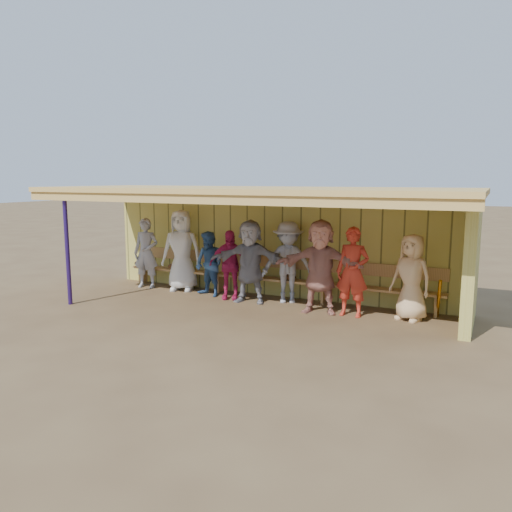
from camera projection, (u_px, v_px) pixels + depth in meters
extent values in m
plane|color=brown|center=(249.00, 308.00, 10.43)|extent=(90.00, 90.00, 0.00)
imported|color=#97989F|center=(146.00, 253.00, 12.27)|extent=(0.70, 0.54, 1.72)
imported|color=white|center=(182.00, 250.00, 11.95)|extent=(1.09, 0.87, 1.95)
imported|color=#32588A|center=(209.00, 264.00, 11.39)|extent=(0.85, 0.74, 1.49)
imported|color=#C01E51|center=(229.00, 265.00, 11.11)|extent=(0.98, 0.65, 1.55)
imported|color=#9899A0|center=(288.00, 262.00, 10.78)|extent=(1.31, 1.07, 1.77)
imported|color=tan|center=(320.00, 267.00, 9.93)|extent=(1.82, 0.83, 1.88)
imported|color=red|center=(352.00, 272.00, 9.69)|extent=(0.65, 0.43, 1.76)
imported|color=#DFB37D|center=(411.00, 277.00, 9.41)|extent=(0.95, 0.79, 1.66)
imported|color=gray|center=(250.00, 261.00, 10.78)|extent=(1.74, 0.80, 1.81)
cube|color=#BFB451|center=(275.00, 244.00, 11.44)|extent=(8.60, 0.20, 2.40)
cube|color=#BFB451|center=(471.00, 263.00, 8.83)|extent=(0.20, 1.62, 2.40)
cube|color=tan|center=(248.00, 190.00, 10.05)|extent=(8.80, 3.20, 0.10)
cube|color=tan|center=(210.00, 199.00, 8.74)|extent=(8.80, 0.10, 0.18)
cube|color=tan|center=(104.00, 194.00, 11.72)|extent=(0.08, 3.00, 0.16)
cube|color=tan|center=(136.00, 195.00, 11.31)|extent=(0.08, 3.00, 0.16)
cube|color=tan|center=(171.00, 195.00, 10.90)|extent=(0.08, 3.00, 0.16)
cube|color=tan|center=(208.00, 196.00, 10.48)|extent=(0.08, 3.00, 0.16)
cube|color=tan|center=(248.00, 197.00, 10.07)|extent=(0.08, 3.00, 0.16)
cube|color=tan|center=(292.00, 198.00, 9.66)|extent=(0.08, 3.00, 0.16)
cube|color=tan|center=(340.00, 199.00, 9.25)|extent=(0.08, 3.00, 0.16)
cube|color=tan|center=(392.00, 199.00, 8.84)|extent=(0.08, 3.00, 0.16)
cube|color=tan|center=(449.00, 200.00, 8.43)|extent=(0.08, 3.00, 0.16)
cylinder|color=navy|center=(67.00, 249.00, 10.56)|extent=(0.09, 0.09, 2.40)
cube|color=tan|center=(270.00, 279.00, 11.31)|extent=(7.60, 0.32, 0.05)
cube|color=tan|center=(273.00, 262.00, 11.39)|extent=(7.60, 0.04, 0.26)
cube|color=tan|center=(143.00, 275.00, 12.90)|extent=(0.06, 0.29, 0.40)
cube|color=tan|center=(220.00, 283.00, 11.90)|extent=(0.06, 0.29, 0.40)
cube|color=tan|center=(324.00, 294.00, 10.78)|extent=(0.06, 0.29, 0.40)
cube|color=tan|center=(437.00, 306.00, 9.78)|extent=(0.06, 0.29, 0.40)
cylinder|color=orange|center=(439.00, 299.00, 9.55)|extent=(0.13, 0.41, 0.80)
sphere|color=#C79017|center=(422.00, 315.00, 9.74)|extent=(0.08, 0.08, 0.08)
ellipsoid|color=#593319|center=(140.00, 263.00, 12.83)|extent=(0.30, 0.24, 0.14)
ellipsoid|color=#593319|center=(173.00, 266.00, 12.37)|extent=(0.30, 0.24, 0.14)
ellipsoid|color=#593319|center=(289.00, 277.00, 11.03)|extent=(0.30, 0.24, 0.14)
cylinder|color=#95D96C|center=(325.00, 278.00, 10.77)|extent=(0.07, 0.07, 0.22)
cylinder|color=orange|center=(342.00, 279.00, 10.61)|extent=(0.07, 0.07, 0.22)
cylinder|color=#96C663|center=(412.00, 314.00, 9.52)|extent=(0.07, 0.07, 0.22)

